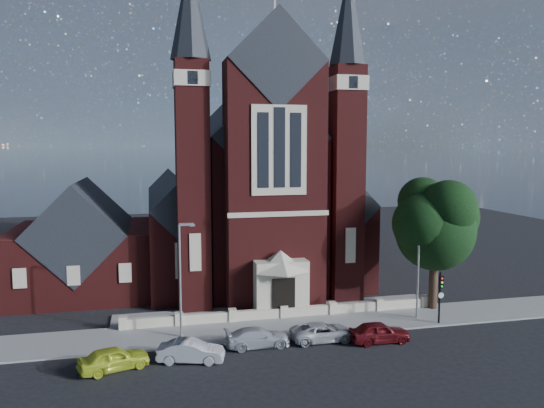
{
  "coord_description": "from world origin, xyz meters",
  "views": [
    {
      "loc": [
        -9.91,
        -32.17,
        13.32
      ],
      "look_at": [
        0.37,
        12.0,
        8.36
      ],
      "focal_mm": 35.0,
      "sensor_mm": 36.0,
      "label": 1
    }
  ],
  "objects_px": {
    "street_lamp_left": "(181,274)",
    "traffic_signal": "(440,291)",
    "street_lamp_right": "(419,261)",
    "car_silver_b": "(258,337)",
    "car_dark_red": "(379,332)",
    "car_silver_a": "(191,351)",
    "car_lime_van": "(114,359)",
    "car_white_suv": "(323,332)",
    "street_tree": "(438,226)",
    "church": "(245,195)",
    "parish_hall": "(82,249)"
  },
  "relations": [
    {
      "from": "street_tree",
      "to": "car_silver_a",
      "type": "xyz_separation_m",
      "value": [
        -20.24,
        -5.96,
        -6.28
      ]
    },
    {
      "from": "street_lamp_left",
      "to": "traffic_signal",
      "type": "bearing_deg",
      "value": -4.76
    },
    {
      "from": "street_lamp_left",
      "to": "car_silver_a",
      "type": "relative_size",
      "value": 1.97
    },
    {
      "from": "traffic_signal",
      "to": "car_lime_van",
      "type": "bearing_deg",
      "value": -172.97
    },
    {
      "from": "church",
      "to": "car_silver_a",
      "type": "height_order",
      "value": "church"
    },
    {
      "from": "car_silver_b",
      "to": "street_tree",
      "type": "bearing_deg",
      "value": -74.87
    },
    {
      "from": "car_lime_van",
      "to": "church",
      "type": "bearing_deg",
      "value": -46.56
    },
    {
      "from": "street_lamp_right",
      "to": "car_silver_a",
      "type": "xyz_separation_m",
      "value": [
        -17.73,
        -4.25,
        -3.92
      ]
    },
    {
      "from": "street_lamp_right",
      "to": "street_lamp_left",
      "type": "bearing_deg",
      "value": 180.0
    },
    {
      "from": "traffic_signal",
      "to": "car_silver_b",
      "type": "distance_m",
      "value": 14.29
    },
    {
      "from": "car_silver_b",
      "to": "car_dark_red",
      "type": "distance_m",
      "value": 8.3
    },
    {
      "from": "car_silver_a",
      "to": "parish_hall",
      "type": "bearing_deg",
      "value": 38.53
    },
    {
      "from": "car_lime_van",
      "to": "car_silver_b",
      "type": "height_order",
      "value": "car_lime_van"
    },
    {
      "from": "car_silver_a",
      "to": "street_lamp_left",
      "type": "bearing_deg",
      "value": 17.55
    },
    {
      "from": "street_tree",
      "to": "car_white_suv",
      "type": "xyz_separation_m",
      "value": [
        -11.13,
        -4.39,
        -6.34
      ]
    },
    {
      "from": "street_lamp_left",
      "to": "car_dark_red",
      "type": "relative_size",
      "value": 1.93
    },
    {
      "from": "car_lime_van",
      "to": "car_silver_a",
      "type": "height_order",
      "value": "car_lime_van"
    },
    {
      "from": "street_lamp_left",
      "to": "parish_hall",
      "type": "bearing_deg",
      "value": 120.02
    },
    {
      "from": "parish_hall",
      "to": "car_white_suv",
      "type": "height_order",
      "value": "parish_hall"
    },
    {
      "from": "car_silver_a",
      "to": "car_dark_red",
      "type": "bearing_deg",
      "value": -74.22
    },
    {
      "from": "car_silver_b",
      "to": "car_dark_red",
      "type": "height_order",
      "value": "car_dark_red"
    },
    {
      "from": "street_lamp_left",
      "to": "car_silver_b",
      "type": "xyz_separation_m",
      "value": [
        4.8,
        -2.74,
        -3.96
      ]
    },
    {
      "from": "traffic_signal",
      "to": "car_dark_red",
      "type": "relative_size",
      "value": 0.96
    },
    {
      "from": "car_lime_van",
      "to": "car_silver_a",
      "type": "distance_m",
      "value": 4.59
    },
    {
      "from": "car_lime_van",
      "to": "car_dark_red",
      "type": "bearing_deg",
      "value": -106.98
    },
    {
      "from": "church",
      "to": "street_lamp_right",
      "type": "xyz_separation_m",
      "value": [
        10.09,
        -18.94,
        -3.59
      ]
    },
    {
      "from": "car_silver_b",
      "to": "car_white_suv",
      "type": "relative_size",
      "value": 0.98
    },
    {
      "from": "church",
      "to": "street_tree",
      "type": "relative_size",
      "value": 3.26
    },
    {
      "from": "street_tree",
      "to": "street_lamp_right",
      "type": "distance_m",
      "value": 3.84
    },
    {
      "from": "street_lamp_left",
      "to": "street_lamp_right",
      "type": "relative_size",
      "value": 1.0
    },
    {
      "from": "traffic_signal",
      "to": "street_tree",
      "type": "bearing_deg",
      "value": 64.05
    },
    {
      "from": "street_lamp_left",
      "to": "car_dark_red",
      "type": "bearing_deg",
      "value": -16.4
    },
    {
      "from": "parish_hall",
      "to": "traffic_signal",
      "type": "relative_size",
      "value": 3.05
    },
    {
      "from": "traffic_signal",
      "to": "car_silver_a",
      "type": "distance_m",
      "value": 18.93
    },
    {
      "from": "street_tree",
      "to": "car_dark_red",
      "type": "height_order",
      "value": "street_tree"
    },
    {
      "from": "church",
      "to": "car_silver_b",
      "type": "xyz_separation_m",
      "value": [
        -3.1,
        -21.68,
        -7.55
      ]
    },
    {
      "from": "car_lime_van",
      "to": "parish_hall",
      "type": "bearing_deg",
      "value": -7.38
    },
    {
      "from": "traffic_signal",
      "to": "car_silver_b",
      "type": "height_order",
      "value": "traffic_signal"
    },
    {
      "from": "street_tree",
      "to": "car_dark_red",
      "type": "xyz_separation_m",
      "value": [
        -7.47,
        -5.54,
        -6.25
      ]
    },
    {
      "from": "car_lime_van",
      "to": "car_white_suv",
      "type": "bearing_deg",
      "value": -101.64
    },
    {
      "from": "street_lamp_left",
      "to": "car_lime_van",
      "type": "height_order",
      "value": "street_lamp_left"
    },
    {
      "from": "street_lamp_right",
      "to": "car_silver_b",
      "type": "bearing_deg",
      "value": -168.27
    },
    {
      "from": "street_lamp_left",
      "to": "traffic_signal",
      "type": "xyz_separation_m",
      "value": [
        18.91,
        -1.57,
        -2.02
      ]
    },
    {
      "from": "car_silver_b",
      "to": "traffic_signal",
      "type": "bearing_deg",
      "value": -85.97
    },
    {
      "from": "street_lamp_left",
      "to": "car_silver_b",
      "type": "bearing_deg",
      "value": -29.69
    },
    {
      "from": "car_silver_a",
      "to": "car_dark_red",
      "type": "xyz_separation_m",
      "value": [
        12.77,
        0.41,
        0.03
      ]
    },
    {
      "from": "car_dark_red",
      "to": "car_silver_a",
      "type": "bearing_deg",
      "value": 93.27
    },
    {
      "from": "church",
      "to": "car_silver_b",
      "type": "bearing_deg",
      "value": -98.15
    },
    {
      "from": "street_lamp_left",
      "to": "car_white_suv",
      "type": "bearing_deg",
      "value": -15.95
    },
    {
      "from": "parish_hall",
      "to": "car_silver_b",
      "type": "xyz_separation_m",
      "value": [
        12.9,
        -16.74,
        -3.38
      ]
    }
  ]
}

